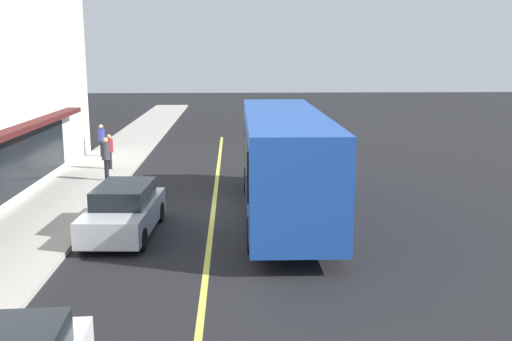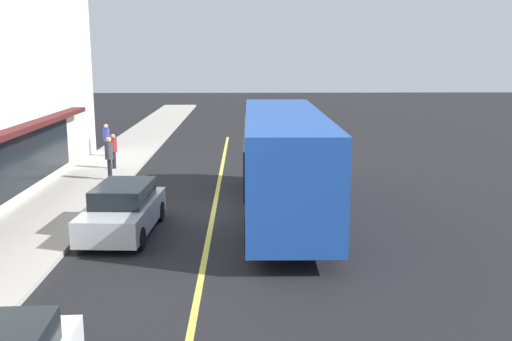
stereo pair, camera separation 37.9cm
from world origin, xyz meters
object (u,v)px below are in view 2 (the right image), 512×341
object	(u,v)px
bus	(284,159)
pedestrian_by_curb	(109,154)
car_silver	(123,210)
pedestrian_at_corner	(106,137)
pedestrian_waiting	(113,148)

from	to	relation	value
bus	pedestrian_by_curb	distance (m)	8.77
bus	car_silver	bearing A→B (deg)	109.11
bus	pedestrian_at_corner	size ratio (longest dim) A/B	6.73
pedestrian_waiting	car_silver	bearing A→B (deg)	-166.02
car_silver	pedestrian_at_corner	distance (m)	13.24
car_silver	pedestrian_by_curb	bearing A→B (deg)	15.87
pedestrian_by_curb	pedestrian_waiting	size ratio (longest dim) A/B	1.13
car_silver	pedestrian_waiting	bearing A→B (deg)	13.98
bus	car_silver	xyz separation A→B (m)	(-1.73, 4.99, -1.24)
car_silver	pedestrian_at_corner	world-z (taller)	pedestrian_at_corner
bus	pedestrian_waiting	xyz separation A→B (m)	(7.70, 7.34, -0.88)
car_silver	bus	bearing A→B (deg)	-70.89
car_silver	pedestrian_waiting	world-z (taller)	pedestrian_waiting
pedestrian_at_corner	pedestrian_by_curb	distance (m)	5.98
car_silver	pedestrian_waiting	size ratio (longest dim) A/B	2.73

